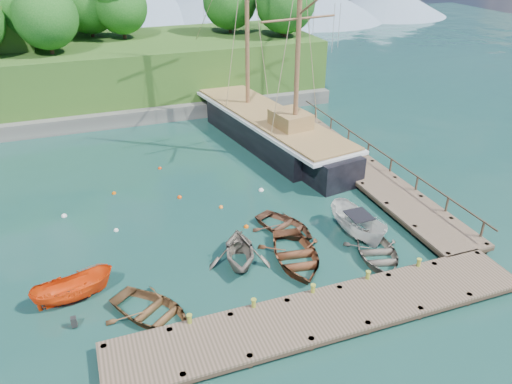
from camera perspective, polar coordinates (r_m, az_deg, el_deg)
ground at (r=27.90m, az=-1.92°, el=-6.96°), size 160.00×160.00×0.00m
dock_near at (r=23.59m, az=8.01°, el=-13.61°), size 20.00×3.20×1.10m
dock_east at (r=37.57m, az=11.45°, el=3.01°), size 3.20×24.00×1.10m
bollard_0 at (r=23.29m, az=-7.48°, el=-15.67°), size 0.26×0.26×0.45m
bollard_1 at (r=23.87m, az=-0.26°, el=-14.07°), size 0.26×0.26×0.45m
bollard_2 at (r=24.79m, az=6.43°, el=-12.37°), size 0.26×0.26×0.45m
bollard_3 at (r=26.03m, az=12.48°, el=-10.68°), size 0.26×0.26×0.45m
bollard_4 at (r=27.55m, az=17.86°, el=-9.06°), size 0.26×0.26×0.45m
rowboat_0 at (r=24.33m, az=-11.67°, el=-13.81°), size 5.20×5.41×0.91m
rowboat_1 at (r=27.11m, az=-1.89°, el=-8.14°), size 4.17×4.56×2.04m
rowboat_2 at (r=27.30m, az=4.53°, el=-7.93°), size 4.27×5.46×1.03m
rowboat_3 at (r=28.25m, az=13.63°, el=-7.37°), size 4.13×5.02×0.90m
rowboat_4 at (r=29.81m, az=3.38°, el=-4.45°), size 4.39×4.92×0.84m
motorboat_orange at (r=26.27m, az=-19.92°, el=-11.50°), size 4.08×2.07×1.51m
cabin_boat_white at (r=29.88m, az=11.44°, el=-4.95°), size 2.21×4.80×1.80m
schooner at (r=41.49m, az=1.57°, el=6.96°), size 7.76×26.20×19.06m
mooring_buoy_0 at (r=30.91m, az=-15.69°, el=-4.29°), size 0.28×0.28×0.28m
mooring_buoy_1 at (r=33.68m, az=-8.73°, el=-0.65°), size 0.31×0.31×0.31m
mooring_buoy_2 at (r=32.22m, az=-4.02°, el=-1.78°), size 0.28×0.28×0.28m
mooring_buoy_3 at (r=34.18m, az=0.59°, el=0.16°), size 0.35×0.35×0.35m
mooring_buoy_4 at (r=35.12m, az=-15.91°, el=-0.20°), size 0.28×0.28×0.28m
mooring_buoy_5 at (r=37.99m, az=-10.93°, el=2.63°), size 0.28×0.28×0.28m
mooring_buoy_6 at (r=33.40m, az=-21.07°, el=-2.63°), size 0.35×0.35×0.35m
mooring_buoy_7 at (r=30.11m, az=-1.12°, el=-4.05°), size 0.30×0.30×0.30m
headland at (r=54.44m, az=-26.85°, el=14.12°), size 51.00×19.31×12.90m
distant_ridge at (r=93.16m, az=-13.94°, el=20.17°), size 117.00×40.00×10.00m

